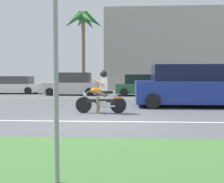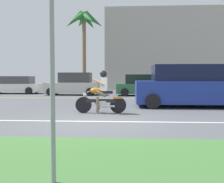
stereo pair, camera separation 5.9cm
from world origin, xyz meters
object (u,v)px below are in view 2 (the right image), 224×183
at_px(motorcyclist, 101,95).
at_px(parked_car_2, 145,86).
at_px(suv_nearby, 191,86).
at_px(palm_tree_0, 84,24).
at_px(street_sign, 52,42).
at_px(parked_car_0, 14,85).
at_px(parked_car_1, 73,85).

relative_size(motorcyclist, parked_car_2, 0.43).
height_order(suv_nearby, palm_tree_0, palm_tree_0).
xyz_separation_m(parked_car_2, street_sign, (-2.16, -15.92, 0.99)).
distance_m(motorcyclist, suv_nearby, 4.49).
bearing_deg(motorcyclist, parked_car_0, 126.45).
relative_size(parked_car_0, street_sign, 1.59).
xyz_separation_m(parked_car_2, palm_tree_0, (-5.30, 4.99, 5.55)).
xyz_separation_m(parked_car_0, street_sign, (8.41, -17.77, 1.04)).
xyz_separation_m(suv_nearby, street_sign, (-3.72, -8.86, 0.80)).
xyz_separation_m(motorcyclist, parked_car_2, (2.26, 9.41, 0.05)).
height_order(parked_car_0, parked_car_2, parked_car_2).
distance_m(parked_car_0, parked_car_1, 5.39).
distance_m(suv_nearby, palm_tree_0, 14.85).
bearing_deg(palm_tree_0, parked_car_1, -90.98).
bearing_deg(parked_car_0, motorcyclist, -53.55).
distance_m(motorcyclist, parked_car_0, 14.01).
bearing_deg(parked_car_1, suv_nearby, -47.23).
height_order(parked_car_2, street_sign, street_sign).
height_order(parked_car_1, palm_tree_0, palm_tree_0).
bearing_deg(parked_car_0, parked_car_2, -9.95).
relative_size(parked_car_0, parked_car_1, 1.12).
bearing_deg(motorcyclist, street_sign, -89.19).
relative_size(motorcyclist, suv_nearby, 0.37).
bearing_deg(palm_tree_0, motorcyclist, -78.08).
height_order(motorcyclist, parked_car_2, motorcyclist).
height_order(parked_car_1, street_sign, street_sign).
bearing_deg(palm_tree_0, parked_car_0, -149.34).
height_order(parked_car_1, parked_car_2, parked_car_1).
distance_m(parked_car_0, parked_car_2, 10.74).
relative_size(parked_car_0, palm_tree_0, 0.60).
bearing_deg(parked_car_1, palm_tree_0, 89.02).
relative_size(palm_tree_0, street_sign, 2.65).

